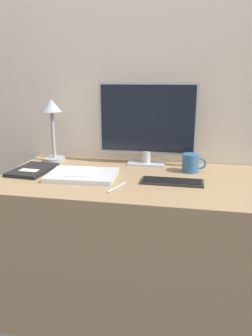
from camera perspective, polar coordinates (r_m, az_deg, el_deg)
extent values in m
plane|color=#38383D|center=(1.79, -0.47, -26.08)|extent=(10.00, 10.00, 0.00)
cube|color=beige|center=(1.90, 3.07, 15.91)|extent=(3.60, 0.05, 2.40)
cube|color=#997A56|center=(1.74, 0.86, -12.91)|extent=(1.30, 0.69, 0.71)
cube|color=#B7B7BC|center=(1.84, 3.58, 0.80)|extent=(0.20, 0.11, 0.01)
cylinder|color=#B7B7BC|center=(1.83, 3.60, 1.95)|extent=(0.05, 0.05, 0.06)
cube|color=#B7B7BC|center=(1.80, 3.74, 8.57)|extent=(0.54, 0.01, 0.39)
cube|color=black|center=(1.79, 3.70, 8.54)|extent=(0.51, 0.01, 0.36)
cube|color=#282828|center=(1.53, 8.04, -2.39)|extent=(0.29, 0.10, 0.01)
cube|color=black|center=(1.53, 8.04, -2.16)|extent=(0.27, 0.09, 0.00)
cube|color=#BCBCC1|center=(1.61, -7.62, -1.43)|extent=(0.34, 0.26, 0.01)
cube|color=silver|center=(1.61, -7.63, -1.03)|extent=(0.34, 0.26, 0.01)
cube|color=white|center=(1.61, -7.83, -0.64)|extent=(0.13, 0.17, 0.01)
cube|color=silver|center=(1.61, -7.83, -0.46)|extent=(0.10, 0.13, 0.00)
cylinder|color=#999EA8|center=(1.96, -12.32, 1.52)|extent=(0.12, 0.12, 0.02)
cylinder|color=#999EA8|center=(1.93, -12.56, 5.63)|extent=(0.02, 0.02, 0.27)
cone|color=#999EA8|center=(1.91, -12.86, 10.56)|extent=(0.11, 0.11, 0.07)
cube|color=black|center=(1.76, -15.94, -0.32)|extent=(0.19, 0.27, 0.02)
cube|color=silver|center=(1.73, -16.54, -0.36)|extent=(0.10, 0.05, 0.00)
cylinder|color=#336089|center=(1.71, 11.18, 0.86)|extent=(0.09, 0.09, 0.09)
torus|color=#336089|center=(1.71, 12.77, 0.78)|extent=(0.06, 0.01, 0.06)
cylinder|color=silver|center=(1.45, -1.65, -3.38)|extent=(0.05, 0.14, 0.01)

